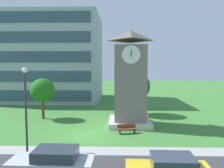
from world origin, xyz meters
name	(u,v)px	position (x,y,z in m)	size (l,w,h in m)	color
ground_plane	(90,136)	(0.00, 0.00, 0.00)	(160.00, 160.00, 0.00)	#3D7A33
kerb_strip	(84,151)	(0.00, -3.46, 0.00)	(120.00, 1.60, 0.01)	#9E9E99
office_building	(44,59)	(-11.77, 21.89, 8.00)	(21.91, 13.52, 16.00)	#9EA8B2
clock_tower	(130,83)	(3.93, 3.82, 4.57)	(4.48, 4.48, 10.25)	slate
park_bench	(127,129)	(3.49, 0.78, 0.46)	(1.86, 0.88, 0.88)	brown
street_lamp	(26,104)	(-3.47, -5.34, 3.87)	(0.36, 0.36, 6.29)	#333338
tree_streetside	(136,86)	(5.01, 8.81, 3.83)	(3.84, 3.84, 5.76)	#513823
tree_near_tower	(43,91)	(-6.55, 6.27, 3.47)	(2.92, 2.92, 4.95)	#513823
parked_car_silver	(53,163)	(-1.13, -7.29, 0.86)	(4.81, 2.12, 1.69)	silver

